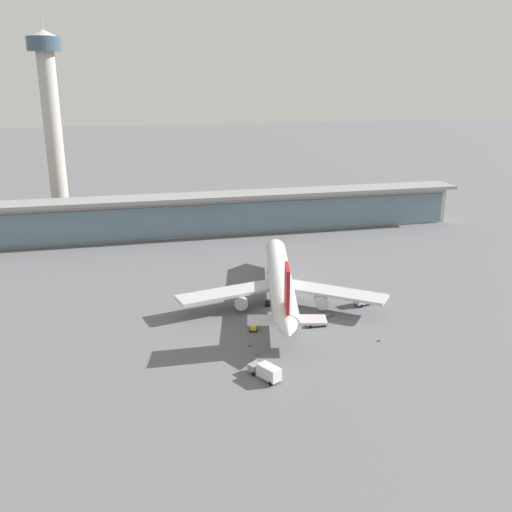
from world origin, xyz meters
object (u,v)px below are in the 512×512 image
airliner_on_stand (281,283)px  service_truck_by_tail_yellow (253,326)px  service_truck_near_nose_grey (317,323)px  safety_cone_bravo (250,345)px  service_truck_mid_apron_grey (266,371)px  safety_cone_alpha (379,340)px  control_tower (52,116)px  service_truck_under_wing_olive (366,298)px  safety_cone_charlie (258,353)px

airliner_on_stand → service_truck_by_tail_yellow: size_ratio=20.94×
service_truck_near_nose_grey → safety_cone_bravo: 18.63m
service_truck_mid_apron_grey → service_truck_by_tail_yellow: 22.39m
airliner_on_stand → safety_cone_alpha: airliner_on_stand is taller
control_tower → safety_cone_alpha: (75.61, -122.73, -41.34)m
service_truck_mid_apron_grey → service_truck_near_nose_grey: bearing=49.6°
service_truck_under_wing_olive → safety_cone_alpha: (-5.92, -20.15, -1.37)m
service_truck_near_nose_grey → service_truck_by_tail_yellow: size_ratio=2.13×
airliner_on_stand → service_truck_by_tail_yellow: airliner_on_stand is taller
control_tower → safety_cone_charlie: bearing=-68.5°
service_truck_mid_apron_grey → safety_cone_bravo: 14.47m
service_truck_under_wing_olive → service_truck_by_tail_yellow: 32.40m
service_truck_near_nose_grey → service_truck_by_tail_yellow: service_truck_near_nose_grey is taller
service_truck_near_nose_grey → control_tower: bearing=120.1°
airliner_on_stand → safety_cone_charlie: bearing=-115.4°
airliner_on_stand → service_truck_near_nose_grey: bearing=-73.3°
airliner_on_stand → safety_cone_charlie: (-12.22, -25.71, -5.37)m
service_truck_mid_apron_grey → airliner_on_stand: bearing=70.0°
service_truck_near_nose_grey → control_tower: control_tower is taller
service_truck_under_wing_olive → service_truck_mid_apron_grey: bearing=-138.4°
service_truck_mid_apron_grey → service_truck_by_tail_yellow: bearing=83.0°
control_tower → safety_cone_alpha: size_ratio=109.36×
service_truck_mid_apron_grey → safety_cone_alpha: service_truck_mid_apron_grey is taller
safety_cone_alpha → safety_cone_bravo: bearing=171.4°
service_truck_near_nose_grey → service_truck_by_tail_yellow: bearing=174.2°
safety_cone_bravo → service_truck_under_wing_olive: bearing=25.0°
airliner_on_stand → control_tower: (-60.47, 96.93, 35.97)m
safety_cone_bravo → safety_cone_charlie: 4.25m
airliner_on_stand → control_tower: size_ratio=0.88×
service_truck_mid_apron_grey → control_tower: (-47.42, 132.86, 39.97)m
airliner_on_stand → safety_cone_bravo: 25.69m
safety_cone_charlie → service_truck_near_nose_grey: bearing=32.0°
safety_cone_alpha → service_truck_under_wing_olive: bearing=73.6°
service_truck_under_wing_olive → safety_cone_alpha: 21.05m
service_truck_under_wing_olive → service_truck_mid_apron_grey: 45.61m
service_truck_near_nose_grey → safety_cone_charlie: 19.79m
service_truck_near_nose_grey → service_truck_by_tail_yellow: 14.95m
safety_cone_charlie → safety_cone_alpha: bearing=-0.2°
service_truck_under_wing_olive → service_truck_by_tail_yellow: (-31.37, -8.07, -0.82)m
safety_cone_bravo → service_truck_mid_apron_grey: bearing=-90.4°
airliner_on_stand → service_truck_under_wing_olive: bearing=-15.0°
service_truck_by_tail_yellow → safety_cone_alpha: (25.45, -12.08, -0.56)m
service_truck_by_tail_yellow → safety_cone_alpha: size_ratio=4.58×
service_truck_mid_apron_grey → safety_cone_charlie: bearing=85.4°
control_tower → safety_cone_bravo: size_ratio=109.36×
service_truck_by_tail_yellow → control_tower: control_tower is taller
service_truck_near_nose_grey → safety_cone_charlie: service_truck_near_nose_grey is taller
service_truck_under_wing_olive → service_truck_by_tail_yellow: bearing=-165.6°
service_truck_under_wing_olive → safety_cone_bravo: service_truck_under_wing_olive is taller
service_truck_mid_apron_grey → control_tower: control_tower is taller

